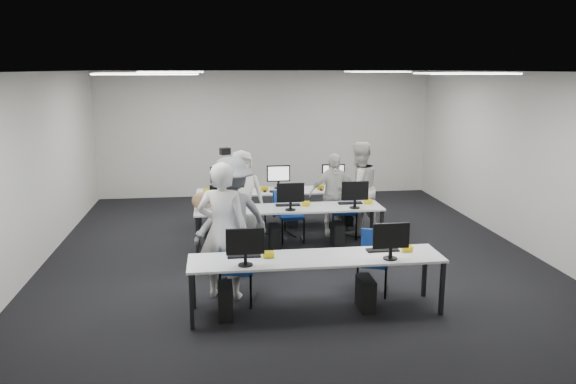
{
  "coord_description": "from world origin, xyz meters",
  "views": [
    {
      "loc": [
        -1.23,
        -8.99,
        3.05
      ],
      "look_at": [
        -0.02,
        0.21,
        1.0
      ],
      "focal_mm": 35.0,
      "sensor_mm": 36.0,
      "label": 1
    }
  ],
  "objects": [
    {
      "name": "room",
      "position": [
        0.0,
        0.0,
        1.5
      ],
      "size": [
        9.0,
        9.02,
        3.0
      ],
      "color": "black",
      "rests_on": "ground"
    },
    {
      "name": "ceiling_panels",
      "position": [
        0.0,
        0.0,
        2.98
      ],
      "size": [
        5.2,
        4.6,
        0.02
      ],
      "color": "white",
      "rests_on": "room"
    },
    {
      "name": "desk_front",
      "position": [
        0.0,
        -2.4,
        0.68
      ],
      "size": [
        3.2,
        0.7,
        0.73
      ],
      "color": "silver",
      "rests_on": "ground"
    },
    {
      "name": "desk_mid",
      "position": [
        0.0,
        0.2,
        0.68
      ],
      "size": [
        3.2,
        0.7,
        0.73
      ],
      "color": "silver",
      "rests_on": "ground"
    },
    {
      "name": "desk_back",
      "position": [
        0.0,
        1.6,
        0.68
      ],
      "size": [
        3.2,
        0.7,
        0.73
      ],
      "color": "silver",
      "rests_on": "ground"
    },
    {
      "name": "equipment_front",
      "position": [
        -0.19,
        -2.42,
        0.36
      ],
      "size": [
        2.51,
        0.41,
        1.19
      ],
      "color": "#0E4CB7",
      "rests_on": "desk_front"
    },
    {
      "name": "equipment_mid",
      "position": [
        -0.19,
        0.18,
        0.36
      ],
      "size": [
        2.91,
        0.41,
        1.19
      ],
      "color": "white",
      "rests_on": "desk_mid"
    },
    {
      "name": "equipment_back",
      "position": [
        0.19,
        1.62,
        0.36
      ],
      "size": [
        2.91,
        0.41,
        1.19
      ],
      "color": "white",
      "rests_on": "desk_back"
    },
    {
      "name": "chair_0",
      "position": [
        -0.96,
        -1.93,
        0.28
      ],
      "size": [
        0.54,
        0.57,
        0.9
      ],
      "rotation": [
        0.0,
        0.0,
        -0.24
      ],
      "color": "navy",
      "rests_on": "ground"
    },
    {
      "name": "chair_1",
      "position": [
        0.91,
        -1.85,
        0.27
      ],
      "size": [
        0.56,
        0.58,
        0.85
      ],
      "rotation": [
        0.0,
        0.0,
        -0.38
      ],
      "color": "navy",
      "rests_on": "ground"
    },
    {
      "name": "chair_2",
      "position": [
        -1.07,
        0.67,
        0.28
      ],
      "size": [
        0.52,
        0.56,
        0.9
      ],
      "rotation": [
        0.0,
        0.0,
        0.19
      ],
      "color": "navy",
      "rests_on": "ground"
    },
    {
      "name": "chair_3",
      "position": [
        0.11,
        0.68,
        0.28
      ],
      "size": [
        0.43,
        0.47,
        0.87
      ],
      "rotation": [
        0.0,
        0.0,
        0.0
      ],
      "color": "navy",
      "rests_on": "ground"
    },
    {
      "name": "chair_4",
      "position": [
        1.13,
        0.8,
        0.3
      ],
      "size": [
        0.58,
        0.61,
        0.95
      ],
      "rotation": [
        0.0,
        0.0,
        -0.27
      ],
      "color": "navy",
      "rests_on": "ground"
    },
    {
      "name": "chair_5",
      "position": [
        -1.09,
        1.07,
        0.28
      ],
      "size": [
        0.53,
        0.55,
        0.88
      ],
      "rotation": [
        0.0,
        0.0,
        0.24
      ],
      "color": "navy",
      "rests_on": "ground"
    },
    {
      "name": "chair_6",
      "position": [
        -0.06,
        0.98,
        0.29
      ],
      "size": [
        0.57,
        0.6,
        0.92
      ],
      "rotation": [
        0.0,
        0.0,
        0.29
      ],
      "color": "navy",
      "rests_on": "ground"
    },
    {
      "name": "chair_7",
      "position": [
        1.12,
        1.06,
        0.26
      ],
      "size": [
        0.43,
        0.46,
        0.82
      ],
      "rotation": [
        0.0,
        0.0,
        0.07
      ],
      "color": "navy",
      "rests_on": "ground"
    },
    {
      "name": "handbag",
      "position": [
        -1.45,
        0.24,
        0.88
      ],
      "size": [
        0.39,
        0.26,
        0.31
      ],
      "primitive_type": "ellipsoid",
      "rotation": [
        0.0,
        0.0,
        0.05
      ],
      "color": "#936C4C",
      "rests_on": "desk_mid"
    },
    {
      "name": "student_0",
      "position": [
        -1.15,
        -1.76,
        0.93
      ],
      "size": [
        0.78,
        0.62,
        1.86
      ],
      "primitive_type": "imported",
      "rotation": [
        0.0,
        0.0,
        2.86
      ],
      "color": "beige",
      "rests_on": "ground"
    },
    {
      "name": "student_1",
      "position": [
        1.4,
        0.93,
        0.87
      ],
      "size": [
        1.02,
        0.91,
        1.74
      ],
      "primitive_type": "imported",
      "rotation": [
        0.0,
        0.0,
        3.5
      ],
      "color": "beige",
      "rests_on": "ground"
    },
    {
      "name": "student_2",
      "position": [
        -0.76,
        0.91,
        0.81
      ],
      "size": [
        0.83,
        0.58,
        1.63
      ],
      "primitive_type": "imported",
      "rotation": [
        0.0,
        0.0,
        0.08
      ],
      "color": "beige",
      "rests_on": "ground"
    },
    {
      "name": "student_3",
      "position": [
        0.92,
        0.93,
        0.77
      ],
      "size": [
        0.92,
        0.41,
        1.54
      ],
      "primitive_type": "imported",
      "rotation": [
        0.0,
        0.0,
        0.04
      ],
      "color": "beige",
      "rests_on": "ground"
    },
    {
      "name": "photographer",
      "position": [
        -1.0,
        -0.98,
        0.9
      ],
      "size": [
        1.34,
        1.09,
        1.8
      ],
      "primitive_type": "imported",
      "rotation": [
        0.0,
        0.0,
        3.57
      ],
      "color": "gray",
      "rests_on": "ground"
    },
    {
      "name": "dslr_camera",
      "position": [
        -1.08,
        -0.81,
        1.86
      ],
      "size": [
        0.2,
        0.22,
        0.1
      ],
      "primitive_type": "cube",
      "rotation": [
        0.0,
        0.0,
        3.57
      ],
      "color": "black",
      "rests_on": "photographer"
    }
  ]
}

